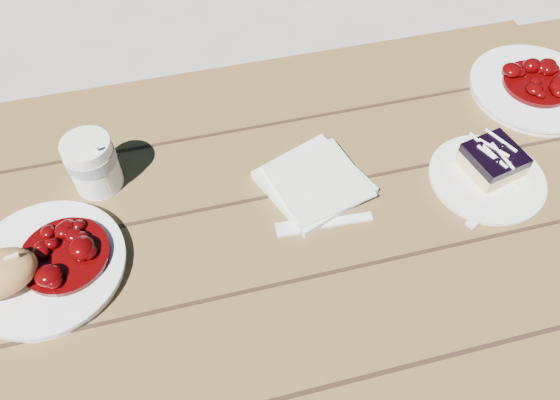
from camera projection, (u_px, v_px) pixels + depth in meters
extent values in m
plane|color=#A8A297|center=(291.00, 389.00, 1.45)|extent=(60.00, 60.00, 0.00)
cube|color=brown|center=(298.00, 241.00, 0.87)|extent=(2.00, 0.80, 0.05)
cube|color=brown|center=(232.00, 102.00, 1.48)|extent=(1.80, 0.25, 0.04)
cube|color=brown|center=(478.00, 113.00, 1.78)|extent=(0.06, 0.06, 0.42)
cylinder|color=white|center=(47.00, 267.00, 0.80)|extent=(0.23, 0.23, 0.02)
cylinder|color=white|center=(486.00, 179.00, 0.91)|extent=(0.19, 0.19, 0.01)
cube|color=#E7D17E|center=(491.00, 164.00, 0.90)|extent=(0.10, 0.10, 0.03)
cube|color=black|center=(495.00, 155.00, 0.89)|extent=(0.10, 0.10, 0.02)
cylinder|color=white|center=(93.00, 164.00, 0.87)|extent=(0.08, 0.08, 0.10)
cube|color=white|center=(314.00, 183.00, 0.90)|extent=(0.19, 0.19, 0.01)
cylinder|color=white|center=(535.00, 89.00, 1.04)|extent=(0.24, 0.24, 0.02)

